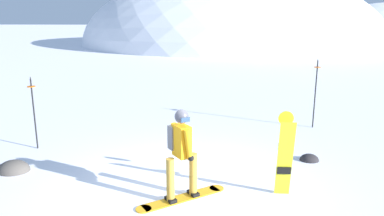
# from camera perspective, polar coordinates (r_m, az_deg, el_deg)

# --- Properties ---
(ground_plane) EXTENTS (300.00, 300.00, 0.00)m
(ground_plane) POSITION_cam_1_polar(r_m,az_deg,el_deg) (7.45, -1.65, -12.33)
(ground_plane) COLOR white
(ridge_peak_main) EXTENTS (35.71, 32.13, 17.17)m
(ridge_peak_main) POSITION_cam_1_polar(r_m,az_deg,el_deg) (46.26, 6.05, 9.76)
(ridge_peak_main) COLOR white
(ridge_peak_main) RESTS_ON ground
(snowboarder_main) EXTENTS (1.55, 1.18, 1.71)m
(snowboarder_main) POSITION_cam_1_polar(r_m,az_deg,el_deg) (6.72, -1.70, -6.78)
(snowboarder_main) COLOR orange
(snowboarder_main) RESTS_ON ground
(spare_snowboard) EXTENTS (0.28, 0.33, 1.64)m
(spare_snowboard) POSITION_cam_1_polar(r_m,az_deg,el_deg) (7.03, 14.15, -7.03)
(spare_snowboard) COLOR yellow
(spare_snowboard) RESTS_ON ground
(piste_marker_near) EXTENTS (0.20, 0.20, 1.87)m
(piste_marker_near) POSITION_cam_1_polar(r_m,az_deg,el_deg) (10.07, -23.27, 0.02)
(piste_marker_near) COLOR black
(piste_marker_near) RESTS_ON ground
(piste_marker_far) EXTENTS (0.20, 0.20, 2.11)m
(piste_marker_far) POSITION_cam_1_polar(r_m,az_deg,el_deg) (11.64, 18.54, 2.82)
(piste_marker_far) COLOR black
(piste_marker_far) RESTS_ON ground
(rock_dark) EXTENTS (0.70, 0.59, 0.49)m
(rock_dark) POSITION_cam_1_polar(r_m,az_deg,el_deg) (9.10, -25.79, -8.75)
(rock_dark) COLOR #4C4742
(rock_dark) RESTS_ON ground
(rock_mid) EXTENTS (0.45, 0.38, 0.31)m
(rock_mid) POSITION_cam_1_polar(r_m,az_deg,el_deg) (9.21, 17.64, -7.72)
(rock_mid) COLOR #282628
(rock_mid) RESTS_ON ground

